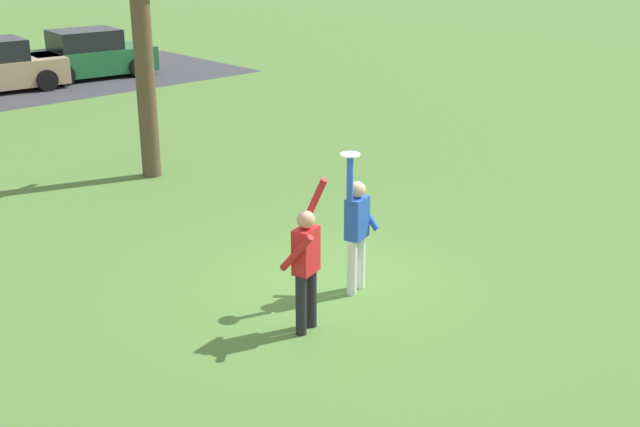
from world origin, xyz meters
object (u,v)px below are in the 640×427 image
(person_catcher, at_px, (357,227))
(parked_car_green, at_px, (89,56))
(bare_tree_tall, at_px, (143,15))
(frisbee_disc, at_px, (350,154))
(person_defender, at_px, (306,261))

(person_catcher, height_order, parked_car_green, person_catcher)
(person_catcher, distance_m, bare_tree_tall, 7.29)
(frisbee_disc, bearing_deg, person_catcher, 16.68)
(parked_car_green, relative_size, bare_tree_tall, 0.65)
(person_defender, distance_m, bare_tree_tall, 7.93)
(person_defender, relative_size, frisbee_disc, 7.64)
(person_catcher, distance_m, person_defender, 1.38)
(parked_car_green, height_order, bare_tree_tall, bare_tree_tall)
(frisbee_disc, relative_size, parked_car_green, 0.06)
(person_defender, bearing_deg, person_catcher, 0.00)
(frisbee_disc, xyz_separation_m, parked_car_green, (5.65, 17.90, -1.37))
(person_defender, height_order, parked_car_green, person_defender)
(parked_car_green, bearing_deg, person_defender, -104.11)
(person_catcher, xyz_separation_m, parked_car_green, (5.44, 17.83, -0.25))
(person_catcher, bearing_deg, person_defender, 0.00)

